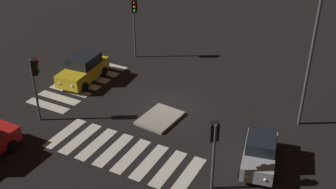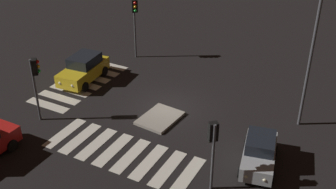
{
  "view_description": "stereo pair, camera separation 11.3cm",
  "coord_description": "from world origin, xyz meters",
  "views": [
    {
      "loc": [
        20.56,
        10.88,
        14.23
      ],
      "look_at": [
        0.0,
        0.0,
        1.0
      ],
      "focal_mm": 44.94,
      "sensor_mm": 36.0,
      "label": 1
    },
    {
      "loc": [
        20.51,
        10.98,
        14.23
      ],
      "look_at": [
        0.0,
        0.0,
        1.0
      ],
      "focal_mm": 44.94,
      "sensor_mm": 36.0,
      "label": 2
    }
  ],
  "objects": [
    {
      "name": "ground_plane",
      "position": [
        0.0,
        0.0,
        0.0
      ],
      "size": [
        80.0,
        80.0,
        0.0
      ],
      "primitive_type": "plane",
      "color": "black"
    },
    {
      "name": "traffic_island",
      "position": [
        1.45,
        0.2,
        0.09
      ],
      "size": [
        2.9,
        2.28,
        0.18
      ],
      "color": "gray",
      "rests_on": "ground"
    },
    {
      "name": "car_yellow",
      "position": [
        -0.54,
        -7.16,
        0.93
      ],
      "size": [
        4.48,
        2.35,
        1.9
      ],
      "rotation": [
        0.0,
        0.0,
        0.09
      ],
      "color": "gold",
      "rests_on": "ground"
    },
    {
      "name": "car_silver",
      "position": [
        2.83,
        6.92,
        0.81
      ],
      "size": [
        4.0,
        2.36,
        1.65
      ],
      "rotation": [
        0.0,
        0.0,
        0.21
      ],
      "color": "#9EA0A5",
      "rests_on": "ground"
    },
    {
      "name": "traffic_light_north",
      "position": [
        5.59,
        5.34,
        2.84
      ],
      "size": [
        0.54,
        0.54,
        3.75
      ],
      "rotation": [
        0.0,
        0.0,
        -2.38
      ],
      "color": "#47474C",
      "rests_on": "ground"
    },
    {
      "name": "traffic_light_east",
      "position": [
        4.85,
        -6.21,
        3.11
      ],
      "size": [
        0.54,
        0.53,
        4.09
      ],
      "rotation": [
        0.0,
        0.0,
        2.23
      ],
      "color": "#47474C",
      "rests_on": "ground"
    },
    {
      "name": "traffic_light_south",
      "position": [
        -5.69,
        -5.95,
        3.62
      ],
      "size": [
        0.54,
        0.54,
        4.79
      ],
      "rotation": [
        0.0,
        0.0,
        0.81
      ],
      "color": "#47474C",
      "rests_on": "ground"
    },
    {
      "name": "street_lamp",
      "position": [
        -2.09,
        7.91,
        5.8
      ],
      "size": [
        0.56,
        0.56,
        8.66
      ],
      "color": "#47474C",
      "rests_on": "ground"
    },
    {
      "name": "crosswalk_near",
      "position": [
        0.0,
        -7.12,
        0.01
      ],
      "size": [
        7.6,
        3.2,
        0.02
      ],
      "color": "silver",
      "rests_on": "ground"
    },
    {
      "name": "crosswalk_side",
      "position": [
        5.38,
        0.0,
        0.01
      ],
      "size": [
        3.2,
        8.75,
        0.02
      ],
      "color": "silver",
      "rests_on": "ground"
    }
  ]
}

